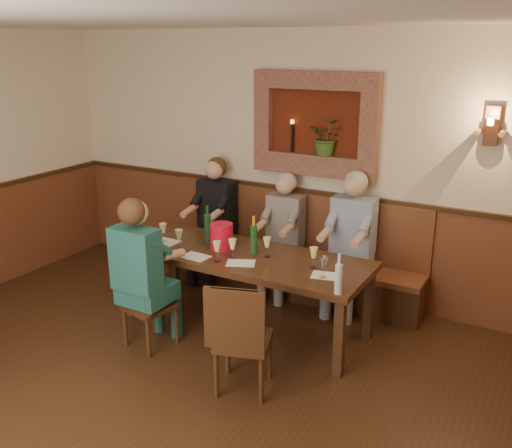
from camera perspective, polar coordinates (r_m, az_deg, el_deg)
The scene contains 29 objects.
ground_plane at distance 4.44m, azimuth -14.11°, elevation -19.60°, with size 6.00×6.00×0.00m, color #331E0E.
room_shell at distance 3.64m, azimuth -16.32°, elevation 4.86°, with size 6.04×6.04×2.82m.
wainscoting at distance 4.12m, azimuth -14.73°, elevation -13.07°, with size 6.02×6.02×1.15m.
wall_niche at distance 5.95m, azimuth 6.21°, elevation 9.44°, with size 1.36×0.30×1.06m.
wall_sconce at distance 5.49m, azimuth 22.49°, elevation 8.95°, with size 0.25×0.20×0.35m.
dining_table at distance 5.40m, azimuth -1.19°, elevation -3.77°, with size 2.40×0.90×0.75m.
bench at distance 6.30m, azimuth 3.20°, elevation -3.97°, with size 3.00×0.45×1.11m.
chair_near_left at distance 5.32m, azimuth -10.66°, elevation -9.44°, with size 0.45×0.45×0.87m.
chair_near_right at distance 4.62m, azimuth -1.30°, elevation -13.31°, with size 0.52×0.52×0.94m.
person_bench_left at distance 6.55m, azimuth -4.31°, elevation -0.67°, with size 0.42×0.52×1.43m.
person_bench_mid at distance 6.15m, azimuth 2.58°, elevation -2.27°, with size 0.39×0.48×1.35m.
person_bench_right at distance 5.84m, azimuth 9.25°, elevation -3.07°, with size 0.43×0.53×1.45m.
person_chair_front at distance 5.16m, azimuth -11.05°, elevation -6.21°, with size 0.42×0.52×1.43m.
spittoon_bucket at distance 5.49m, azimuth -3.47°, elevation -1.22°, with size 0.22×0.22×0.25m, color red.
wine_bottle_green_a at distance 5.34m, azimuth -0.23°, elevation -1.46°, with size 0.07×0.07×0.37m.
wine_bottle_green_b at distance 5.66m, azimuth -4.86°, elevation -0.34°, with size 0.09×0.09×0.38m.
water_bottle at distance 4.55m, azimuth 8.25°, elevation -5.36°, with size 0.07×0.07×0.34m.
tasting_sheet_a at distance 5.77m, azimuth -9.09°, elevation -1.75°, with size 0.28×0.20×0.00m, color white.
tasting_sheet_b at distance 5.16m, azimuth -1.53°, elevation -3.92°, with size 0.25×0.18×0.00m, color white.
tasting_sheet_c at distance 4.92m, azimuth 7.07°, elevation -5.15°, with size 0.25×0.18×0.00m, color white.
tasting_sheet_d at distance 5.34m, azimuth -6.06°, elevation -3.26°, with size 0.26×0.18×0.00m, color white.
wine_glass_0 at distance 5.23m, azimuth -2.36°, elevation -2.52°, with size 0.08×0.08×0.19m, color #F5F894, non-canonical shape.
wine_glass_1 at distance 4.84m, azimuth 6.78°, elevation -4.34°, with size 0.08×0.08×0.19m, color white, non-canonical shape.
wine_glass_2 at distance 5.74m, azimuth -9.26°, elevation -0.87°, with size 0.08×0.08×0.19m, color #F5F894, non-canonical shape.
wine_glass_3 at distance 5.58m, azimuth -3.97°, elevation -1.22°, with size 0.08×0.08×0.19m, color white, non-canonical shape.
wine_glass_4 at distance 5.18m, azimuth -3.92°, elevation -2.75°, with size 0.08×0.08×0.19m, color #F5F894, non-canonical shape.
wine_glass_5 at distance 5.04m, azimuth 5.78°, elevation -3.38°, with size 0.08×0.08×0.19m, color #F5F894, non-canonical shape.
wine_glass_6 at distance 5.27m, azimuth 1.12°, elevation -2.33°, with size 0.08×0.08×0.19m, color #F5F894, non-canonical shape.
wine_glass_7 at distance 5.53m, azimuth -7.70°, elevation -1.51°, with size 0.08×0.08×0.19m, color #F5F894, non-canonical shape.
Camera 1 is at (2.56, -2.47, 2.66)m, focal length 40.00 mm.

